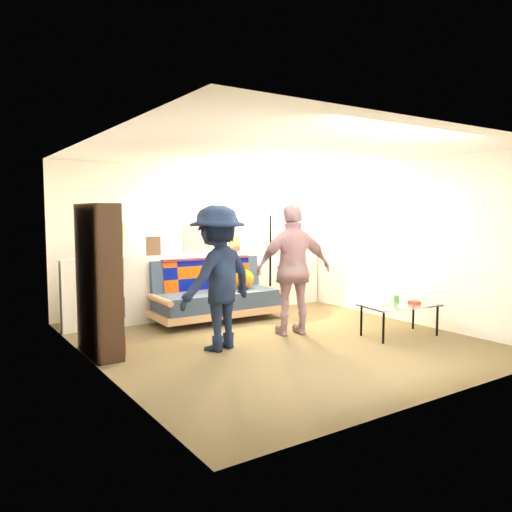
{
  "coord_description": "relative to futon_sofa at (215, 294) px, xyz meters",
  "views": [
    {
      "loc": [
        -3.7,
        -5.17,
        1.64
      ],
      "look_at": [
        0.0,
        0.4,
        1.05
      ],
      "focal_mm": 35.0,
      "sensor_mm": 36.0,
      "label": 1
    }
  ],
  "objects": [
    {
      "name": "ledge_decor",
      "position": [
        -0.17,
        0.35,
        0.79
      ],
      "size": [
        2.97,
        0.02,
        0.45
      ],
      "color": "brown",
      "rests_on": "half_wall_ledge"
    },
    {
      "name": "person_right",
      "position": [
        0.43,
        -1.38,
        0.49
      ],
      "size": [
        1.11,
        0.71,
        1.75
      ],
      "primitive_type": "imported",
      "rotation": [
        0.0,
        0.0,
        2.85
      ],
      "color": "pink",
      "rests_on": "ground"
    },
    {
      "name": "futon_sofa",
      "position": [
        0.0,
        0.0,
        0.0
      ],
      "size": [
        1.96,
        0.97,
        0.83
      ],
      "color": "tan",
      "rests_on": "ground"
    },
    {
      "name": "room_shell",
      "position": [
        0.06,
        -0.96,
        1.28
      ],
      "size": [
        4.6,
        5.05,
        2.45
      ],
      "color": "silver",
      "rests_on": "ground"
    },
    {
      "name": "bookshelf",
      "position": [
        -2.02,
        -0.91,
        0.42
      ],
      "size": [
        0.29,
        0.87,
        1.74
      ],
      "color": "black",
      "rests_on": "ground"
    },
    {
      "name": "ground",
      "position": [
        0.06,
        -1.43,
        -0.39
      ],
      "size": [
        5.0,
        5.0,
        0.0
      ],
      "primitive_type": "plane",
      "color": "brown",
      "rests_on": "ground"
    },
    {
      "name": "person_left",
      "position": [
        -0.77,
        -1.46,
        0.47
      ],
      "size": [
        1.25,
        0.95,
        1.72
      ],
      "primitive_type": "imported",
      "rotation": [
        0.0,
        0.0,
        3.46
      ],
      "color": "black",
      "rests_on": "ground"
    },
    {
      "name": "half_wall_ledge",
      "position": [
        0.06,
        0.37,
        0.11
      ],
      "size": [
        4.45,
        0.15,
        1.0
      ],
      "primitive_type": "cube",
      "color": "silver",
      "rests_on": "ground"
    },
    {
      "name": "coffee_table",
      "position": [
        1.55,
        -2.23,
        0.01
      ],
      "size": [
        1.07,
        0.68,
        0.52
      ],
      "color": "black",
      "rests_on": "ground"
    },
    {
      "name": "floor_lamp",
      "position": [
        1.08,
        0.11,
        0.79
      ],
      "size": [
        0.39,
        0.32,
        1.66
      ],
      "color": "black",
      "rests_on": "ground"
    }
  ]
}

